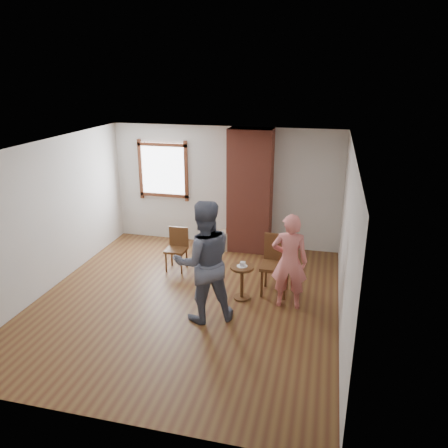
# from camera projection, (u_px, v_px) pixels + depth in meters

# --- Properties ---
(ground) EXTENTS (5.50, 5.50, 0.00)m
(ground) POSITION_uv_depth(u_px,v_px,m) (187.00, 301.00, 7.38)
(ground) COLOR brown
(ground) RESTS_ON ground
(room_shell) EXTENTS (5.04, 5.52, 2.62)m
(room_shell) POSITION_uv_depth(u_px,v_px,m) (192.00, 188.00, 7.34)
(room_shell) COLOR silver
(room_shell) RESTS_ON ground
(brick_chimney) EXTENTS (0.90, 0.50, 2.60)m
(brick_chimney) POSITION_uv_depth(u_px,v_px,m) (250.00, 191.00, 9.10)
(brick_chimney) COLOR #A64D3B
(brick_chimney) RESTS_ON ground
(stoneware_crock) EXTENTS (0.41, 0.41, 0.41)m
(stoneware_crock) POSITION_uv_depth(u_px,v_px,m) (225.00, 240.00, 9.47)
(stoneware_crock) COLOR tan
(stoneware_crock) RESTS_ON ground
(dark_pot) EXTENTS (0.21, 0.21, 0.16)m
(dark_pot) POSITION_uv_depth(u_px,v_px,m) (173.00, 240.00, 9.80)
(dark_pot) COLOR black
(dark_pot) RESTS_ON ground
(dining_chair_left) EXTENTS (0.39, 0.39, 0.82)m
(dining_chair_left) POSITION_uv_depth(u_px,v_px,m) (177.00, 246.00, 8.47)
(dining_chair_left) COLOR brown
(dining_chair_left) RESTS_ON ground
(dining_chair_right) EXTENTS (0.49, 0.49, 1.03)m
(dining_chair_right) POSITION_uv_depth(u_px,v_px,m) (276.00, 261.00, 7.54)
(dining_chair_right) COLOR brown
(dining_chair_right) RESTS_ON ground
(side_table) EXTENTS (0.40, 0.40, 0.60)m
(side_table) POSITION_uv_depth(u_px,v_px,m) (242.00, 277.00, 7.34)
(side_table) COLOR brown
(side_table) RESTS_ON ground
(cake_plate) EXTENTS (0.18, 0.18, 0.01)m
(cake_plate) POSITION_uv_depth(u_px,v_px,m) (242.00, 266.00, 7.27)
(cake_plate) COLOR white
(cake_plate) RESTS_ON side_table
(cake_slice) EXTENTS (0.08, 0.07, 0.06)m
(cake_slice) POSITION_uv_depth(u_px,v_px,m) (243.00, 264.00, 7.26)
(cake_slice) COLOR white
(cake_slice) RESTS_ON cake_plate
(man) EXTENTS (1.16, 1.07, 1.92)m
(man) POSITION_uv_depth(u_px,v_px,m) (204.00, 262.00, 6.58)
(man) COLOR #131A34
(man) RESTS_ON ground
(person_pink) EXTENTS (0.59, 0.40, 1.60)m
(person_pink) POSITION_uv_depth(u_px,v_px,m) (289.00, 261.00, 6.98)
(person_pink) COLOR #E97974
(person_pink) RESTS_ON ground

